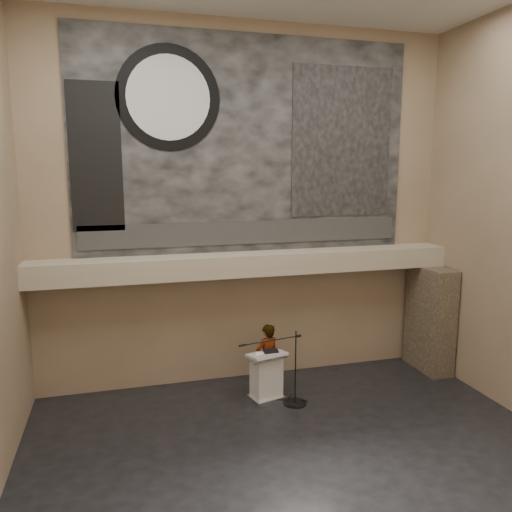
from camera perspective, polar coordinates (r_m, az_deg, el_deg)
name	(u,v)px	position (r m, az deg, el deg)	size (l,w,h in m)	color
floor	(304,463)	(9.64, 5.52, -22.45)	(10.00, 10.00, 0.00)	black
wall_back	(247,207)	(11.99, -1.03, 5.58)	(10.00, 0.02, 8.50)	#816E52
wall_front	(477,273)	(4.75, 23.96, -1.82)	(10.00, 0.02, 8.50)	#816E52
soffit	(251,264)	(11.78, -0.52, -0.88)	(10.00, 0.80, 0.50)	tan
sprinkler_left	(184,280)	(11.49, -8.19, -2.68)	(0.04, 0.04, 0.06)	#B2893D
sprinkler_right	(326,271)	(12.41, 8.05, -1.74)	(0.04, 0.04, 0.06)	#B2893D
banner	(247,145)	(11.95, -1.01, 12.52)	(8.00, 0.05, 5.00)	black
banner_text_strip	(248,233)	(11.99, -0.94, 2.69)	(7.76, 0.02, 0.55)	#2A2A2A
banner_clock_rim	(168,98)	(11.68, -9.97, 17.37)	(2.30, 2.30, 0.02)	black
banner_clock_face	(169,98)	(11.66, -9.96, 17.39)	(1.84, 1.84, 0.02)	silver
banner_building_print	(342,142)	(12.73, 9.81, 12.67)	(2.60, 0.02, 3.60)	black
banner_brick_print	(96,157)	(11.52, -17.86, 10.67)	(1.10, 0.02, 3.20)	black
stone_pier	(430,319)	(13.71, 19.27, -6.78)	(0.60, 1.40, 2.70)	#413528
lectern	(266,376)	(11.56, 1.19, -13.55)	(0.92, 0.75, 1.14)	silver
binder	(271,351)	(11.40, 1.72, -10.84)	(0.33, 0.27, 0.04)	black
papers	(261,355)	(11.25, 0.53, -11.20)	(0.22, 0.30, 0.01)	white
speaker_person	(267,358)	(11.80, 1.28, -11.63)	(0.60, 0.39, 1.65)	silver
mic_stand	(293,393)	(11.48, 4.26, -15.30)	(1.60, 0.52, 1.69)	black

